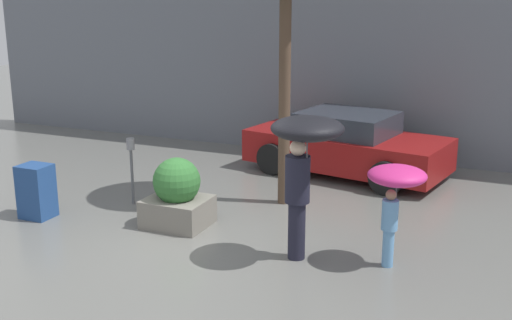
{
  "coord_description": "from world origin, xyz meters",
  "views": [
    {
      "loc": [
        4.51,
        -7.48,
        3.68
      ],
      "look_at": [
        0.6,
        1.6,
        1.05
      ],
      "focal_mm": 45.0,
      "sensor_mm": 36.0,
      "label": 1
    }
  ],
  "objects_px": {
    "person_child": "(396,185)",
    "parked_car_near": "(347,145)",
    "planter_box": "(177,196)",
    "person_adult": "(304,150)",
    "newspaper_box": "(36,191)",
    "parking_meter": "(131,157)"
  },
  "relations": [
    {
      "from": "person_child",
      "to": "parked_car_near",
      "type": "relative_size",
      "value": 0.33
    },
    {
      "from": "planter_box",
      "to": "parked_car_near",
      "type": "relative_size",
      "value": 0.26
    },
    {
      "from": "person_adult",
      "to": "planter_box",
      "type": "bearing_deg",
      "value": -172.32
    },
    {
      "from": "planter_box",
      "to": "newspaper_box",
      "type": "xyz_separation_m",
      "value": [
        -2.34,
        -0.59,
        -0.05
      ]
    },
    {
      "from": "planter_box",
      "to": "parked_car_near",
      "type": "bearing_deg",
      "value": 67.27
    },
    {
      "from": "planter_box",
      "to": "person_adult",
      "type": "height_order",
      "value": "person_adult"
    },
    {
      "from": "person_child",
      "to": "parked_car_near",
      "type": "distance_m",
      "value": 4.58
    },
    {
      "from": "person_child",
      "to": "parked_car_near",
      "type": "bearing_deg",
      "value": 53.64
    },
    {
      "from": "planter_box",
      "to": "person_adult",
      "type": "xyz_separation_m",
      "value": [
        2.3,
        -0.52,
        1.1
      ]
    },
    {
      "from": "parked_car_near",
      "to": "newspaper_box",
      "type": "relative_size",
      "value": 4.74
    },
    {
      "from": "newspaper_box",
      "to": "planter_box",
      "type": "bearing_deg",
      "value": 14.22
    },
    {
      "from": "planter_box",
      "to": "person_child",
      "type": "xyz_separation_m",
      "value": [
        3.49,
        -0.17,
        0.65
      ]
    },
    {
      "from": "planter_box",
      "to": "parking_meter",
      "type": "height_order",
      "value": "parking_meter"
    },
    {
      "from": "newspaper_box",
      "to": "parking_meter",
      "type": "bearing_deg",
      "value": 47.86
    },
    {
      "from": "planter_box",
      "to": "newspaper_box",
      "type": "relative_size",
      "value": 1.24
    },
    {
      "from": "parked_car_near",
      "to": "parking_meter",
      "type": "distance_m",
      "value": 4.49
    },
    {
      "from": "parking_meter",
      "to": "newspaper_box",
      "type": "distance_m",
      "value": 1.66
    },
    {
      "from": "planter_box",
      "to": "parking_meter",
      "type": "distance_m",
      "value": 1.44
    },
    {
      "from": "person_adult",
      "to": "person_child",
      "type": "relative_size",
      "value": 1.46
    },
    {
      "from": "parked_car_near",
      "to": "parking_meter",
      "type": "xyz_separation_m",
      "value": [
        -2.93,
        -3.39,
        0.26
      ]
    },
    {
      "from": "parking_meter",
      "to": "newspaper_box",
      "type": "bearing_deg",
      "value": -132.14
    },
    {
      "from": "planter_box",
      "to": "person_adult",
      "type": "bearing_deg",
      "value": -12.7
    }
  ]
}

